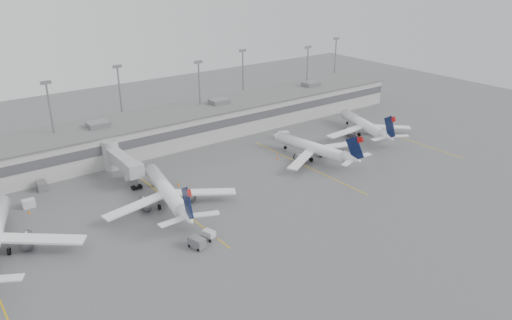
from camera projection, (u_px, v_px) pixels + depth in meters
ground at (320, 227)px, 92.75m from camera, size 260.00×260.00×0.00m
terminal at (173, 127)px, 134.30m from camera, size 152.00×17.00×9.45m
light_masts at (161, 94)px, 135.62m from camera, size 142.40×8.00×20.60m
jet_bridge_right at (118, 159)px, 114.01m from camera, size 4.00×17.20×7.00m
stand_markings at (246, 184)px, 110.60m from camera, size 105.25×40.00×0.01m
jet_mid_left at (168, 192)px, 99.56m from camera, size 26.81×30.31×9.88m
jet_mid_right at (315, 148)px, 123.17m from camera, size 24.98×28.20×9.16m
jet_far_right at (365, 125)px, 139.69m from camera, size 24.85×28.30×9.46m
baggage_tug at (209, 236)px, 88.80m from camera, size 2.24×2.90×1.65m
baggage_cart at (197, 242)px, 86.01m from camera, size 2.45×3.33×1.92m
gse_uld_a at (29, 203)px, 99.92m from camera, size 2.45×1.70×1.69m
gse_uld_b at (130, 176)px, 112.40m from camera, size 2.86×2.22×1.81m
gse_uld_c at (284, 135)px, 137.79m from camera, size 3.20×2.71×1.93m
gse_loader at (42, 186)px, 107.43m from camera, size 2.06×3.11×1.87m
cone_a at (29, 212)px, 97.65m from camera, size 0.43×0.43×0.68m
cone_b at (178, 184)px, 109.64m from camera, size 0.49×0.49×0.78m
cone_c at (277, 158)px, 123.81m from camera, size 0.46×0.46×0.73m
cone_d at (358, 135)px, 139.61m from camera, size 0.38×0.38×0.60m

